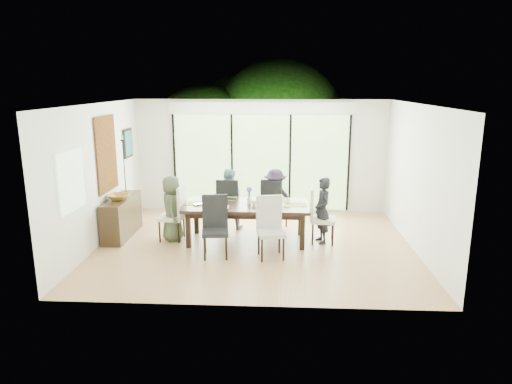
{
  "coord_description": "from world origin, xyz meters",
  "views": [
    {
      "loc": [
        0.46,
        -8.37,
        3.06
      ],
      "look_at": [
        0.0,
        0.25,
        1.0
      ],
      "focal_mm": 32.0,
      "sensor_mm": 36.0,
      "label": 1
    }
  ],
  "objects_px": {
    "chair_near_right": "(271,228)",
    "vase": "(249,201)",
    "chair_left_end": "(171,213)",
    "chair_near_left": "(215,227)",
    "cup_b": "(254,203)",
    "chair_far_right": "(275,203)",
    "laptop": "(203,204)",
    "person_far_right": "(275,199)",
    "person_left_end": "(172,208)",
    "sideboard": "(122,217)",
    "chair_far_left": "(229,203)",
    "person_far_left": "(228,199)",
    "cup_c": "(287,201)",
    "person_right_end": "(322,210)",
    "bowl": "(119,197)",
    "table_top": "(247,206)",
    "cup_a": "(212,199)",
    "chair_right_end": "(323,215)"
  },
  "relations": [
    {
      "from": "chair_near_left",
      "to": "chair_near_right",
      "type": "bearing_deg",
      "value": -7.73
    },
    {
      "from": "cup_c",
      "to": "bowl",
      "type": "relative_size",
      "value": 0.3
    },
    {
      "from": "chair_near_right",
      "to": "sideboard",
      "type": "relative_size",
      "value": 0.78
    },
    {
      "from": "table_top",
      "to": "cup_b",
      "type": "bearing_deg",
      "value": -33.69
    },
    {
      "from": "laptop",
      "to": "bowl",
      "type": "distance_m",
      "value": 1.74
    },
    {
      "from": "person_right_end",
      "to": "cup_b",
      "type": "distance_m",
      "value": 1.34
    },
    {
      "from": "person_far_left",
      "to": "vase",
      "type": "bearing_deg",
      "value": 123.71
    },
    {
      "from": "chair_near_right",
      "to": "laptop",
      "type": "xyz_separation_m",
      "value": [
        -1.35,
        0.77,
        0.22
      ]
    },
    {
      "from": "chair_far_left",
      "to": "person_far_left",
      "type": "distance_m",
      "value": 0.1
    },
    {
      "from": "person_right_end",
      "to": "person_left_end",
      "type": "bearing_deg",
      "value": -104.24
    },
    {
      "from": "chair_far_left",
      "to": "person_right_end",
      "type": "distance_m",
      "value": 2.11
    },
    {
      "from": "person_left_end",
      "to": "vase",
      "type": "height_order",
      "value": "person_left_end"
    },
    {
      "from": "cup_a",
      "to": "table_top",
      "type": "bearing_deg",
      "value": -12.09
    },
    {
      "from": "chair_near_left",
      "to": "person_far_left",
      "type": "relative_size",
      "value": 0.85
    },
    {
      "from": "chair_near_right",
      "to": "person_left_end",
      "type": "xyz_separation_m",
      "value": [
        -1.98,
        0.87,
        0.1
      ]
    },
    {
      "from": "sideboard",
      "to": "laptop",
      "type": "bearing_deg",
      "value": -9.3
    },
    {
      "from": "person_left_end",
      "to": "bowl",
      "type": "distance_m",
      "value": 1.12
    },
    {
      "from": "chair_right_end",
      "to": "cup_b",
      "type": "distance_m",
      "value": 1.38
    },
    {
      "from": "laptop",
      "to": "person_far_right",
      "type": "bearing_deg",
      "value": -3.09
    },
    {
      "from": "chair_near_right",
      "to": "person_left_end",
      "type": "distance_m",
      "value": 2.16
    },
    {
      "from": "chair_near_right",
      "to": "cup_b",
      "type": "xyz_separation_m",
      "value": [
        -0.35,
        0.77,
        0.25
      ]
    },
    {
      "from": "person_far_right",
      "to": "laptop",
      "type": "relative_size",
      "value": 3.91
    },
    {
      "from": "chair_near_left",
      "to": "chair_near_right",
      "type": "relative_size",
      "value": 1.0
    },
    {
      "from": "person_right_end",
      "to": "chair_near_right",
      "type": "bearing_deg",
      "value": -62.65
    },
    {
      "from": "chair_far_left",
      "to": "bowl",
      "type": "relative_size",
      "value": 2.63
    },
    {
      "from": "table_top",
      "to": "person_far_right",
      "type": "bearing_deg",
      "value": 56.47
    },
    {
      "from": "cup_b",
      "to": "cup_c",
      "type": "height_order",
      "value": "cup_c"
    },
    {
      "from": "chair_far_right",
      "to": "person_far_left",
      "type": "height_order",
      "value": "person_far_left"
    },
    {
      "from": "person_left_end",
      "to": "bowl",
      "type": "relative_size",
      "value": 3.08
    },
    {
      "from": "person_far_right",
      "to": "cup_c",
      "type": "relative_size",
      "value": 10.4
    },
    {
      "from": "chair_near_right",
      "to": "vase",
      "type": "relative_size",
      "value": 9.17
    },
    {
      "from": "chair_near_left",
      "to": "chair_far_right",
      "type": "bearing_deg",
      "value": 50.86
    },
    {
      "from": "vase",
      "to": "laptop",
      "type": "xyz_separation_m",
      "value": [
        -0.9,
        -0.15,
        -0.05
      ]
    },
    {
      "from": "person_far_left",
      "to": "cup_a",
      "type": "height_order",
      "value": "person_far_left"
    },
    {
      "from": "person_right_end",
      "to": "person_far_right",
      "type": "distance_m",
      "value": 1.25
    },
    {
      "from": "person_right_end",
      "to": "chair_far_left",
      "type": "bearing_deg",
      "value": -128.01
    },
    {
      "from": "chair_left_end",
      "to": "chair_near_left",
      "type": "bearing_deg",
      "value": 52.99
    },
    {
      "from": "chair_left_end",
      "to": "cup_c",
      "type": "bearing_deg",
      "value": 96.5
    },
    {
      "from": "cup_c",
      "to": "sideboard",
      "type": "relative_size",
      "value": 0.09
    },
    {
      "from": "chair_near_right",
      "to": "vase",
      "type": "height_order",
      "value": "chair_near_right"
    },
    {
      "from": "chair_far_left",
      "to": "laptop",
      "type": "distance_m",
      "value": 1.05
    },
    {
      "from": "cup_c",
      "to": "vase",
      "type": "bearing_deg",
      "value": -176.19
    },
    {
      "from": "vase",
      "to": "cup_a",
      "type": "distance_m",
      "value": 0.76
    },
    {
      "from": "chair_near_left",
      "to": "cup_a",
      "type": "bearing_deg",
      "value": 93.36
    },
    {
      "from": "chair_left_end",
      "to": "chair_far_right",
      "type": "height_order",
      "value": "same"
    },
    {
      "from": "person_far_left",
      "to": "chair_far_right",
      "type": "bearing_deg",
      "value": -177.81
    },
    {
      "from": "cup_a",
      "to": "sideboard",
      "type": "distance_m",
      "value": 1.92
    },
    {
      "from": "person_left_end",
      "to": "person_far_right",
      "type": "distance_m",
      "value": 2.19
    },
    {
      "from": "person_far_right",
      "to": "laptop",
      "type": "height_order",
      "value": "person_far_right"
    },
    {
      "from": "person_left_end",
      "to": "cup_c",
      "type": "distance_m",
      "value": 2.29
    }
  ]
}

